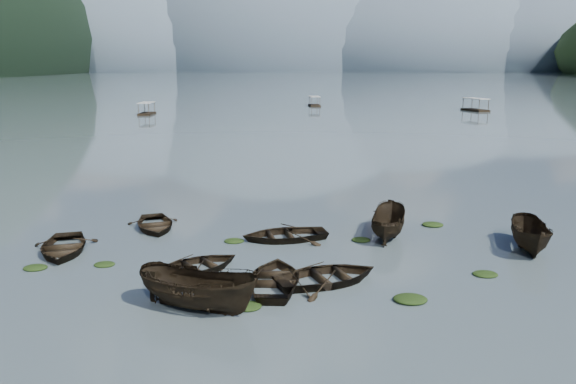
{
  "coord_description": "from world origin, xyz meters",
  "views": [
    {
      "loc": [
        1.17,
        -18.49,
        8.95
      ],
      "look_at": [
        0.0,
        12.0,
        2.0
      ],
      "focal_mm": 35.0,
      "sensor_mm": 36.0,
      "label": 1
    }
  ],
  "objects_px": {
    "rowboat_0": "(63,252)",
    "rowboat_3": "(276,285)",
    "pontoon_left": "(147,115)",
    "pontoon_centre": "(314,106)"
  },
  "relations": [
    {
      "from": "pontoon_left",
      "to": "pontoon_centre",
      "type": "xyz_separation_m",
      "value": [
        30.82,
        22.33,
        0.0
      ]
    },
    {
      "from": "rowboat_0",
      "to": "pontoon_centre",
      "type": "bearing_deg",
      "value": 65.8
    },
    {
      "from": "rowboat_0",
      "to": "rowboat_3",
      "type": "distance_m",
      "value": 11.27
    },
    {
      "from": "pontoon_centre",
      "to": "rowboat_3",
      "type": "bearing_deg",
      "value": -97.67
    },
    {
      "from": "pontoon_left",
      "to": "pontoon_centre",
      "type": "distance_m",
      "value": 38.06
    },
    {
      "from": "rowboat_0",
      "to": "rowboat_3",
      "type": "height_order",
      "value": "same"
    },
    {
      "from": "rowboat_3",
      "to": "pontoon_left",
      "type": "bearing_deg",
      "value": -70.54
    },
    {
      "from": "rowboat_0",
      "to": "pontoon_centre",
      "type": "relative_size",
      "value": 0.83
    },
    {
      "from": "rowboat_3",
      "to": "pontoon_left",
      "type": "distance_m",
      "value": 85.15
    },
    {
      "from": "rowboat_3",
      "to": "pontoon_left",
      "type": "height_order",
      "value": "pontoon_left"
    }
  ]
}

